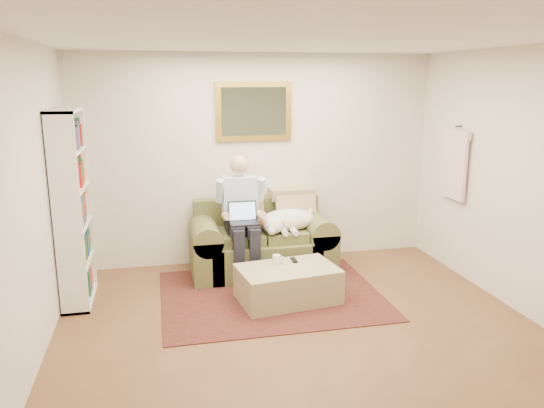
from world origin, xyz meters
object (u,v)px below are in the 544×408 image
object	(u,v)px
sofa	(262,248)
coffee_mug	(276,260)
laptop	(243,217)
bookshelf	(72,208)
seated_man	(242,219)
ottoman	(288,284)
sleeping_dog	(288,220)

from	to	relation	value
sofa	coffee_mug	xyz separation A→B (m)	(0.00, -0.80, 0.12)
laptop	coffee_mug	world-z (taller)	laptop
coffee_mug	bookshelf	xyz separation A→B (m)	(-2.06, 0.37, 0.58)
seated_man	laptop	size ratio (longest dim) A/B	4.33
seated_man	bookshelf	distance (m)	1.85
sofa	laptop	size ratio (longest dim) A/B	5.15
ottoman	bookshelf	xyz separation A→B (m)	(-2.15, 0.50, 0.82)
sofa	sleeping_dog	bearing A→B (deg)	-15.74
sleeping_dog	sofa	bearing A→B (deg)	164.26
seated_man	ottoman	xyz separation A→B (m)	(0.34, -0.78, -0.53)
sleeping_dog	coffee_mug	bearing A→B (deg)	-112.95
seated_man	laptop	bearing A→B (deg)	-90.00
seated_man	coffee_mug	size ratio (longest dim) A/B	14.26
sleeping_dog	coffee_mug	world-z (taller)	sleeping_dog
seated_man	laptop	distance (m)	0.07
coffee_mug	ottoman	bearing A→B (deg)	-56.57
laptop	ottoman	bearing A→B (deg)	-64.38
sleeping_dog	bookshelf	world-z (taller)	bookshelf
sleeping_dog	seated_man	bearing A→B (deg)	-172.87
laptop	sleeping_dog	xyz separation A→B (m)	(0.56, 0.14, -0.10)
bookshelf	ottoman	bearing A→B (deg)	-13.15
coffee_mug	bookshelf	distance (m)	2.17
sofa	ottoman	distance (m)	0.95
ottoman	seated_man	bearing A→B (deg)	113.72
laptop	sleeping_dog	size ratio (longest dim) A/B	0.47
ottoman	coffee_mug	bearing A→B (deg)	123.43
seated_man	bookshelf	world-z (taller)	bookshelf
laptop	sleeping_dog	world-z (taller)	laptop
seated_man	laptop	xyz separation A→B (m)	(0.00, -0.07, 0.03)
sleeping_dog	laptop	bearing A→B (deg)	-166.36
bookshelf	laptop	bearing A→B (deg)	6.83
ottoman	bookshelf	size ratio (longest dim) A/B	0.51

